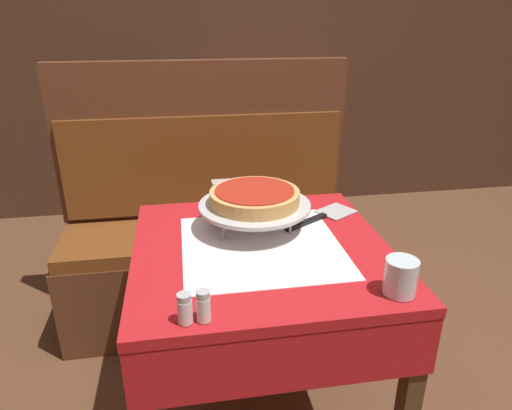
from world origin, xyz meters
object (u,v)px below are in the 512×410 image
at_px(pizza_server, 322,216).
at_px(condiment_caddy, 274,118).
at_px(salt_shaker, 185,309).
at_px(deep_dish_pizza, 254,197).
at_px(dining_table_front, 261,279).
at_px(booth_bench, 210,248).
at_px(pizza_pan_stand, 254,206).
at_px(pepper_shaker, 203,306).
at_px(napkin_holder, 226,193).
at_px(water_glass_near, 401,277).
at_px(dining_table_rear, 264,140).

bearing_deg(pizza_server, condiment_caddy, 85.06).
bearing_deg(pizza_server, salt_shaker, -133.42).
relative_size(deep_dish_pizza, salt_shaker, 3.87).
xyz_separation_m(pizza_server, condiment_caddy, (0.12, 1.44, 0.03)).
bearing_deg(dining_table_front, salt_shaker, -124.97).
distance_m(dining_table_front, booth_bench, 0.77).
distance_m(pizza_pan_stand, pepper_shaker, 0.50).
height_order(booth_bench, napkin_holder, booth_bench).
relative_size(booth_bench, pepper_shaker, 17.19).
distance_m(water_glass_near, pepper_shaker, 0.48).
xyz_separation_m(pizza_pan_stand, salt_shaker, (-0.23, -0.46, -0.04)).
bearing_deg(condiment_caddy, napkin_holder, -108.75).
distance_m(pepper_shaker, condiment_caddy, 2.02).
distance_m(dining_table_rear, pizza_pan_stand, 1.52).
xyz_separation_m(deep_dish_pizza, water_glass_near, (0.29, -0.43, -0.06)).
xyz_separation_m(pizza_pan_stand, pepper_shaker, (-0.19, -0.46, -0.04)).
height_order(pizza_pan_stand, deep_dish_pizza, deep_dish_pizza).
xyz_separation_m(pizza_server, salt_shaker, (-0.47, -0.50, 0.03)).
bearing_deg(pepper_shaker, dining_table_rear, 75.75).
xyz_separation_m(dining_table_rear, pizza_server, (-0.06, -1.44, 0.11)).
bearing_deg(pepper_shaker, pizza_server, 49.20).
bearing_deg(deep_dish_pizza, pizza_server, 9.52).
bearing_deg(dining_table_front, pepper_shaker, -119.89).
bearing_deg(booth_bench, dining_table_front, -80.80).
relative_size(dining_table_rear, water_glass_near, 7.95).
relative_size(deep_dish_pizza, napkin_holder, 2.83).
distance_m(booth_bench, water_glass_near, 1.18).
relative_size(pizza_server, salt_shaker, 3.91).
distance_m(booth_bench, pizza_pan_stand, 0.75).
height_order(pizza_pan_stand, napkin_holder, napkin_holder).
distance_m(booth_bench, deep_dish_pizza, 0.78).
relative_size(dining_table_front, pizza_server, 2.64).
relative_size(dining_table_front, booth_bench, 0.57).
distance_m(deep_dish_pizza, water_glass_near, 0.52).
bearing_deg(condiment_caddy, dining_table_rear, -178.19).
relative_size(dining_table_rear, salt_shaker, 9.95).
bearing_deg(deep_dish_pizza, water_glass_near, -55.58).
distance_m(water_glass_near, napkin_holder, 0.73).
bearing_deg(pizza_pan_stand, pizza_server, 9.52).
height_order(salt_shaker, pepper_shaker, pepper_shaker).
height_order(salt_shaker, condiment_caddy, condiment_caddy).
distance_m(dining_table_front, condiment_caddy, 1.66).
distance_m(dining_table_front, dining_table_rear, 1.63).
distance_m(dining_table_front, salt_shaker, 0.43).
relative_size(pizza_pan_stand, condiment_caddy, 2.12).
relative_size(dining_table_front, water_glass_near, 8.24).
distance_m(pizza_pan_stand, water_glass_near, 0.52).
xyz_separation_m(pizza_server, pepper_shaker, (-0.43, -0.50, 0.03)).
height_order(dining_table_rear, booth_bench, booth_bench).
relative_size(dining_table_rear, deep_dish_pizza, 2.57).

